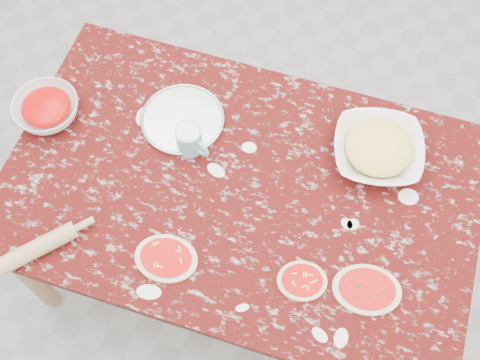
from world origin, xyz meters
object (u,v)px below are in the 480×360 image
at_px(sauce_bowl, 47,109).
at_px(flour_mug, 190,140).
at_px(cheese_bowl, 377,150).
at_px(rolling_pin, 33,250).
at_px(worktable, 240,197).
at_px(pizza_tray, 183,120).

xyz_separation_m(sauce_bowl, flour_mug, (0.53, 0.03, 0.02)).
height_order(sauce_bowl, cheese_bowl, cheese_bowl).
xyz_separation_m(sauce_bowl, rolling_pin, (0.19, -0.49, -0.01)).
bearing_deg(rolling_pin, flour_mug, 56.88).
distance_m(sauce_bowl, flour_mug, 0.53).
relative_size(sauce_bowl, flour_mug, 1.76).
bearing_deg(rolling_pin, sauce_bowl, 111.36).
xyz_separation_m(worktable, cheese_bowl, (0.41, 0.26, 0.12)).
xyz_separation_m(cheese_bowl, flour_mug, (-0.62, -0.17, 0.02)).
distance_m(sauce_bowl, rolling_pin, 0.53).
bearing_deg(pizza_tray, sauce_bowl, -165.00).
bearing_deg(flour_mug, rolling_pin, -123.12).
xyz_separation_m(worktable, sauce_bowl, (-0.74, 0.06, 0.12)).
xyz_separation_m(worktable, flour_mug, (-0.21, 0.09, 0.14)).
relative_size(worktable, pizza_tray, 5.46).
distance_m(cheese_bowl, flour_mug, 0.64).
relative_size(sauce_bowl, cheese_bowl, 0.76).
bearing_deg(sauce_bowl, flour_mug, 2.99).
height_order(pizza_tray, rolling_pin, rolling_pin).
relative_size(flour_mug, rolling_pin, 0.46).
relative_size(cheese_bowl, flour_mug, 2.31).
xyz_separation_m(sauce_bowl, cheese_bowl, (1.15, 0.19, 0.00)).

